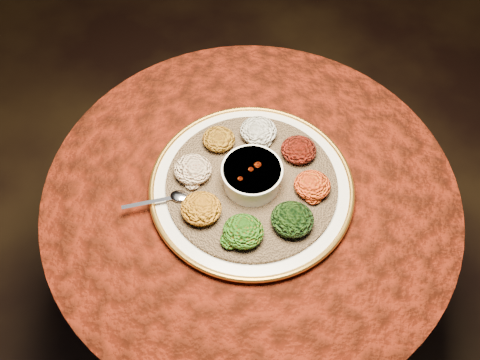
# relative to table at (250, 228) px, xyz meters

# --- Properties ---
(table) EXTENTS (0.96, 0.96, 0.73)m
(table) POSITION_rel_table_xyz_m (0.00, 0.00, 0.00)
(table) COLOR black
(table) RESTS_ON ground
(platter) EXTENTS (0.57, 0.57, 0.02)m
(platter) POSITION_rel_table_xyz_m (0.00, 0.00, 0.19)
(platter) COLOR silver
(platter) RESTS_ON table
(injera) EXTENTS (0.43, 0.43, 0.01)m
(injera) POSITION_rel_table_xyz_m (0.00, 0.00, 0.20)
(injera) COLOR olive
(injera) RESTS_ON platter
(stew_bowl) EXTENTS (0.14, 0.14, 0.06)m
(stew_bowl) POSITION_rel_table_xyz_m (0.00, 0.00, 0.24)
(stew_bowl) COLOR white
(stew_bowl) RESTS_ON injera
(spoon) EXTENTS (0.14, 0.08, 0.01)m
(spoon) POSITION_rel_table_xyz_m (-0.16, -0.07, 0.21)
(spoon) COLOR silver
(spoon) RESTS_ON injera
(portion_ayib) EXTENTS (0.09, 0.08, 0.04)m
(portion_ayib) POSITION_rel_table_xyz_m (-0.01, 0.14, 0.23)
(portion_ayib) COLOR silver
(portion_ayib) RESTS_ON injera
(portion_kitfo) EXTENTS (0.08, 0.08, 0.04)m
(portion_kitfo) POSITION_rel_table_xyz_m (0.09, 0.10, 0.23)
(portion_kitfo) COLOR black
(portion_kitfo) RESTS_ON injera
(portion_tikil) EXTENTS (0.08, 0.08, 0.04)m
(portion_tikil) POSITION_rel_table_xyz_m (0.13, 0.02, 0.23)
(portion_tikil) COLOR #A9710E
(portion_tikil) RESTS_ON injera
(portion_gomen) EXTENTS (0.09, 0.09, 0.04)m
(portion_gomen) POSITION_rel_table_xyz_m (0.11, -0.08, 0.23)
(portion_gomen) COLOR black
(portion_gomen) RESTS_ON injera
(portion_mixveg) EXTENTS (0.09, 0.08, 0.04)m
(portion_mixveg) POSITION_rel_table_xyz_m (0.01, -0.13, 0.23)
(portion_mixveg) COLOR maroon
(portion_mixveg) RESTS_ON injera
(portion_kik) EXTENTS (0.09, 0.08, 0.04)m
(portion_kik) POSITION_rel_table_xyz_m (-0.09, -0.10, 0.23)
(portion_kik) COLOR #B66410
(portion_kik) RESTS_ON injera
(portion_timatim) EXTENTS (0.09, 0.08, 0.04)m
(portion_timatim) POSITION_rel_table_xyz_m (-0.13, -0.00, 0.23)
(portion_timatim) COLOR maroon
(portion_timatim) RESTS_ON injera
(portion_shiro) EXTENTS (0.08, 0.07, 0.04)m
(portion_shiro) POSITION_rel_table_xyz_m (-0.10, 0.10, 0.23)
(portion_shiro) COLOR #926011
(portion_shiro) RESTS_ON injera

